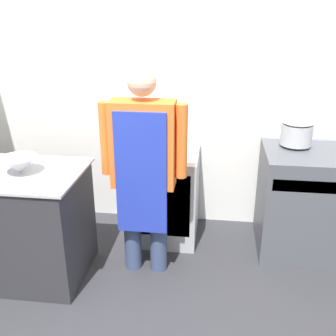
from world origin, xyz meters
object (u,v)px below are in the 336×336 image
object	(u,v)px
stove	(317,202)
stock_pot	(297,132)
fridge_unit	(165,195)
person_cook	(144,163)
mixing_bowl	(19,165)

from	to	relation	value
stove	stock_pot	xyz separation A→B (m)	(-0.22, 0.12, 0.59)
fridge_unit	person_cook	bearing A→B (deg)	-99.48
stock_pot	fridge_unit	bearing A→B (deg)	-177.11
stove	fridge_unit	distance (m)	1.34
fridge_unit	stock_pot	distance (m)	1.29
fridge_unit	mixing_bowl	xyz separation A→B (m)	(-0.99, -0.74, 0.54)
fridge_unit	mixing_bowl	world-z (taller)	mixing_bowl
person_cook	stock_pot	world-z (taller)	person_cook
stove	person_cook	world-z (taller)	person_cook
fridge_unit	person_cook	size ratio (longest dim) A/B	0.50
fridge_unit	stove	bearing A→B (deg)	-2.84
stove	stock_pot	distance (m)	0.64
person_cook	mixing_bowl	xyz separation A→B (m)	(-0.90, -0.19, 0.01)
fridge_unit	person_cook	distance (m)	0.77
stove	fridge_unit	xyz separation A→B (m)	(-1.34, 0.07, -0.05)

